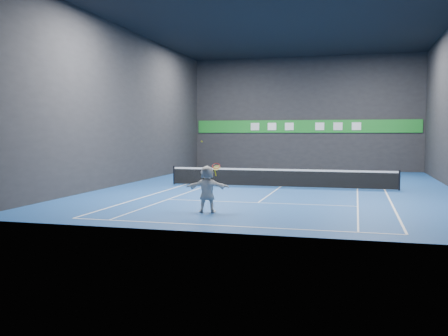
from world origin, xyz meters
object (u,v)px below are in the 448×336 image
(tennis_ball, at_px, (202,142))
(player, at_px, (207,189))
(tennis_net, at_px, (280,177))
(tennis_racket, at_px, (216,167))

(tennis_ball, bearing_deg, player, -9.48)
(tennis_net, bearing_deg, tennis_racket, -96.24)
(tennis_ball, xyz_separation_m, tennis_racket, (0.55, 0.01, -0.96))
(player, xyz_separation_m, tennis_racket, (0.33, 0.05, 0.82))
(player, relative_size, tennis_racket, 3.39)
(tennis_racket, bearing_deg, tennis_net, 83.76)
(tennis_ball, relative_size, tennis_racket, 0.13)
(player, bearing_deg, tennis_racket, 177.60)
(player, height_order, tennis_net, player)
(tennis_ball, height_order, tennis_racket, tennis_ball)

